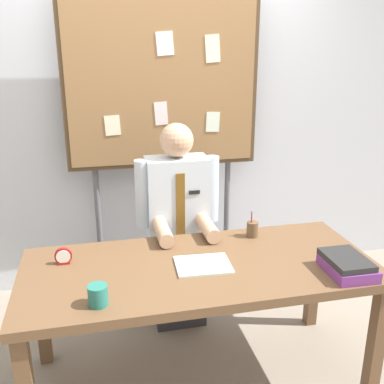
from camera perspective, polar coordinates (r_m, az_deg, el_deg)
name	(u,v)px	position (r m, az deg, el deg)	size (l,w,h in m)	color
ground_plane	(199,377)	(2.85, 0.91, -22.53)	(12.00, 12.00, 0.00)	gray
back_wall	(159,115)	(3.49, -4.24, 9.84)	(6.40, 0.08, 2.70)	silver
desk	(200,278)	(2.47, 0.99, -10.87)	(1.89, 0.83, 0.74)	brown
person	(178,234)	(3.01, -1.83, -5.39)	(0.55, 0.56, 1.40)	#2D2D33
bulletin_board	(163,85)	(3.26, -3.77, 13.43)	(1.40, 0.09, 2.23)	#4C3823
book_stack	(347,265)	(2.46, 19.22, -8.82)	(0.23, 0.29, 0.09)	#72337F
open_notebook	(203,265)	(2.41, 1.42, -9.29)	(0.29, 0.23, 0.01)	silver
desk_clock	(63,257)	(2.52, -16.12, -7.95)	(0.09, 0.04, 0.09)	maroon
coffee_mug	(98,295)	(2.11, -11.93, -12.79)	(0.09, 0.09, 0.10)	#267266
pen_holder	(252,229)	(2.77, 7.71, -4.71)	(0.07, 0.07, 0.16)	brown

